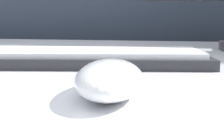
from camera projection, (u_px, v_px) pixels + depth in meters
partition_panel at (156, 37)px, 1.16m from camera, size 5.00×0.03×1.45m
computer_mouse_near at (105, 78)px, 0.30m from camera, size 0.08×0.13×0.03m
keyboard at (76, 57)px, 0.50m from camera, size 0.44×0.20×0.02m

